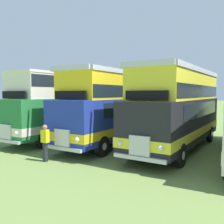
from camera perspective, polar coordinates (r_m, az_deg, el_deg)
bus_first_in_row at (r=18.37m, az=-8.90°, el=2.11°), size 2.64×11.28×4.49m
bus_second_in_row at (r=16.34m, az=2.22°, el=1.49°), size 2.68×11.31×4.52m
bus_third_in_row at (r=14.50m, az=15.21°, el=0.94°), size 2.78×10.09×4.52m
marshal_person at (r=11.96m, az=-15.21°, el=-6.87°), size 0.36×0.24×1.73m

